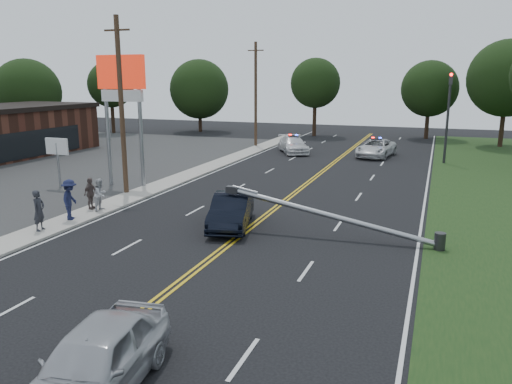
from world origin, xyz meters
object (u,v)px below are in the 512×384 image
at_px(traffic_signal, 448,110).
at_px(utility_pole_mid, 121,106).
at_px(pylon_sign, 122,89).
at_px(bystander_a, 39,210).
at_px(fallen_streetlight, 342,218).
at_px(waiting_sedan, 95,362).
at_px(bystander_c, 70,200).
at_px(emergency_a, 376,148).
at_px(emergency_b, 293,145).
at_px(utility_pole_far, 256,94).
at_px(bystander_b, 101,194).
at_px(small_sign, 57,151).
at_px(crashed_sedan, 231,211).
at_px(bystander_d, 90,193).

height_order(traffic_signal, utility_pole_mid, utility_pole_mid).
height_order(pylon_sign, bystander_a, pylon_sign).
bearing_deg(pylon_sign, fallen_streetlight, -22.22).
bearing_deg(waiting_sedan, bystander_c, 124.32).
height_order(emergency_a, emergency_b, emergency_a).
bearing_deg(bystander_a, emergency_b, -17.19).
xyz_separation_m(traffic_signal, emergency_a, (-5.54, 1.57, -3.46)).
bearing_deg(emergency_a, bystander_a, -104.11).
bearing_deg(utility_pole_mid, waiting_sedan, -57.43).
xyz_separation_m(utility_pole_far, bystander_b, (1.16, -25.86, -4.16)).
height_order(small_sign, waiting_sedan, small_sign).
xyz_separation_m(utility_pole_far, bystander_a, (0.81, -29.66, -4.06)).
height_order(crashed_sedan, waiting_sedan, waiting_sedan).
xyz_separation_m(crashed_sedan, emergency_b, (-3.71, 23.21, -0.02)).
bearing_deg(traffic_signal, bystander_c, -124.91).
bearing_deg(bystander_a, bystander_d, -5.00).
bearing_deg(utility_pole_mid, bystander_d, -82.10).
height_order(traffic_signal, waiting_sedan, traffic_signal).
relative_size(bystander_c, bystander_d, 1.19).
bearing_deg(fallen_streetlight, emergency_b, 110.63).
bearing_deg(bystander_a, pylon_sign, 3.18).
xyz_separation_m(pylon_sign, emergency_a, (13.26, 17.56, -5.25)).
bearing_deg(small_sign, utility_pole_mid, 0.00).
height_order(emergency_b, bystander_a, bystander_a).
bearing_deg(utility_pole_far, pylon_sign, -93.72).
bearing_deg(emergency_a, utility_pole_mid, -113.28).
relative_size(fallen_streetlight, emergency_b, 1.83).
height_order(utility_pole_mid, utility_pole_far, same).
bearing_deg(small_sign, fallen_streetlight, -12.40).
height_order(fallen_streetlight, utility_pole_mid, utility_pole_mid).
bearing_deg(bystander_b, emergency_a, -27.92).
bearing_deg(traffic_signal, waiting_sedan, -101.54).
height_order(pylon_sign, utility_pole_far, utility_pole_far).
bearing_deg(bystander_c, bystander_b, -29.66).
xyz_separation_m(crashed_sedan, emergency_a, (3.63, 23.49, -0.01)).
distance_m(small_sign, bystander_c, 8.22).
height_order(waiting_sedan, bystander_b, bystander_b).
xyz_separation_m(traffic_signal, bystander_b, (-16.34, -21.86, -3.28)).
relative_size(small_sign, traffic_signal, 0.44).
xyz_separation_m(waiting_sedan, bystander_a, (-9.66, 8.74, 0.23)).
distance_m(small_sign, traffic_signal, 28.72).
height_order(crashed_sedan, bystander_b, bystander_b).
xyz_separation_m(bystander_c, bystander_d, (-0.37, 1.92, -0.15)).
distance_m(emergency_b, bystander_d, 23.50).
relative_size(fallen_streetlight, utility_pole_mid, 0.94).
height_order(fallen_streetlight, bystander_a, bystander_a).
height_order(traffic_signal, bystander_d, traffic_signal).
relative_size(utility_pole_mid, emergency_b, 1.96).
xyz_separation_m(small_sign, emergency_a, (16.76, 19.56, -1.58)).
relative_size(waiting_sedan, emergency_b, 0.91).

